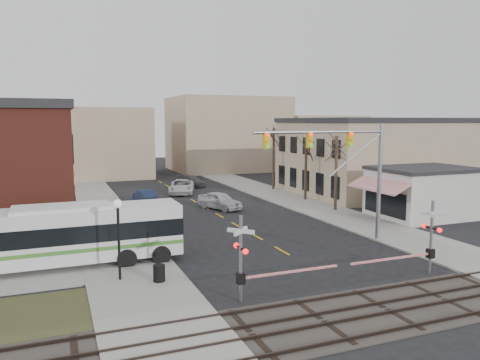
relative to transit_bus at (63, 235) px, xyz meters
name	(u,v)px	position (x,y,z in m)	size (l,w,h in m)	color
ground	(297,260)	(12.88, -3.51, -1.89)	(160.00, 160.00, 0.00)	black
sidewalk_west	(100,210)	(3.38, 16.49, -1.83)	(5.00, 60.00, 0.12)	gray
sidewalk_east	(285,198)	(22.38, 16.49, -1.83)	(5.00, 60.00, 0.12)	gray
ballast_strip	(386,309)	(12.88, -11.51, -1.86)	(160.00, 5.00, 0.06)	#332D28
rail_tracks	(386,307)	(12.88, -11.51, -1.77)	(160.00, 3.91, 0.14)	#2D231E
tan_building	(382,155)	(34.88, 16.49, 2.37)	(20.30, 15.30, 8.50)	tan
awning_shop	(423,192)	(28.85, 3.49, 0.28)	(9.74, 6.20, 4.30)	beige
tree_east_a	(336,173)	(23.38, 8.49, 1.61)	(0.28, 0.28, 6.75)	#382B21
tree_east_b	(306,169)	(23.68, 14.49, 1.38)	(0.28, 0.28, 6.30)	#382B21
tree_east_c	(273,159)	(23.88, 22.49, 1.83)	(0.28, 0.28, 7.20)	#382B21
transit_bus	(63,235)	(0.00, 0.00, 0.00)	(13.03, 2.89, 3.35)	silver
traffic_signal_mast	(347,159)	(17.58, -1.52, 3.83)	(9.53, 0.30, 8.00)	gray
rr_crossing_west	(249,259)	(7.77, -8.30, 0.08)	(5.60, 1.36, 4.00)	gray
rr_crossing_east	(425,238)	(17.92, -8.36, 0.08)	(5.60, 1.36, 4.00)	gray
street_lamp	(118,222)	(2.58, -3.50, 1.22)	(0.44, 0.44, 4.16)	black
trash_bin	(159,273)	(4.40, -4.53, -1.34)	(0.60, 0.60, 0.85)	black
car_a	(220,201)	(13.90, 13.32, -1.08)	(1.90, 4.72, 1.61)	#B6B6BB
car_b	(145,197)	(7.88, 18.52, -1.15)	(1.56, 4.46, 1.47)	#162038
car_c	(181,187)	(12.96, 23.72, -1.10)	(2.61, 5.66, 1.57)	#BCBCBC
car_d	(192,181)	(15.63, 28.92, -1.22)	(1.86, 4.58, 1.33)	#3C3C41
pedestrian_near	(115,240)	(2.92, 1.07, -0.81)	(0.70, 0.46, 1.92)	#514441
pedestrian_far	(102,230)	(2.47, 4.38, -0.90)	(0.84, 0.66, 1.74)	#2F3353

